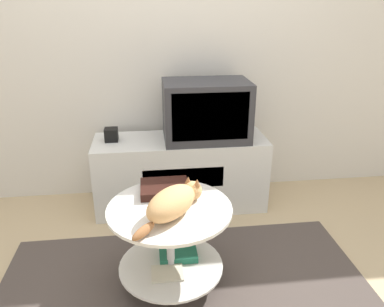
{
  "coord_description": "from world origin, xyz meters",
  "views": [
    {
      "loc": [
        -0.16,
        -1.71,
        1.52
      ],
      "look_at": [
        0.1,
        0.41,
        0.64
      ],
      "focal_mm": 35.0,
      "sensor_mm": 36.0,
      "label": 1
    }
  ],
  "objects": [
    {
      "name": "wall_back",
      "position": [
        0.0,
        1.22,
        1.3
      ],
      "size": [
        8.0,
        0.05,
        2.6
      ],
      "color": "silver",
      "rests_on": "ground_plane"
    },
    {
      "name": "tv_stand",
      "position": [
        0.07,
        0.91,
        0.28
      ],
      "size": [
        1.29,
        0.44,
        0.56
      ],
      "color": "silver",
      "rests_on": "ground_plane"
    },
    {
      "name": "rug",
      "position": [
        0.0,
        0.0,
        0.01
      ],
      "size": [
        2.1,
        1.01,
        0.02
      ],
      "color": "#4C423D",
      "rests_on": "ground_plane"
    },
    {
      "name": "ground_plane",
      "position": [
        0.0,
        0.0,
        0.0
      ],
      "size": [
        12.0,
        12.0,
        0.0
      ],
      "primitive_type": "plane",
      "color": "tan"
    },
    {
      "name": "cat",
      "position": [
        -0.06,
        -0.07,
        0.58
      ],
      "size": [
        0.38,
        0.45,
        0.14
      ],
      "rotation": [
        0.0,
        0.0,
        0.89
      ],
      "color": "tan",
      "rests_on": "coffee_table"
    },
    {
      "name": "speaker",
      "position": [
        -0.44,
        0.94,
        0.6
      ],
      "size": [
        0.1,
        0.1,
        0.1
      ],
      "color": "black",
      "rests_on": "tv_stand"
    },
    {
      "name": "dvd_box",
      "position": [
        -0.09,
        0.17,
        0.54
      ],
      "size": [
        0.27,
        0.22,
        0.05
      ],
      "color": "black",
      "rests_on": "coffee_table"
    },
    {
      "name": "coffee_table",
      "position": [
        -0.07,
        0.01,
        0.32
      ],
      "size": [
        0.66,
        0.66,
        0.49
      ],
      "color": "#B2B2B7",
      "rests_on": "rug"
    },
    {
      "name": "tv",
      "position": [
        0.26,
        0.9,
        0.77
      ],
      "size": [
        0.62,
        0.4,
        0.43
      ],
      "color": "#333338",
      "rests_on": "tv_stand"
    }
  ]
}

